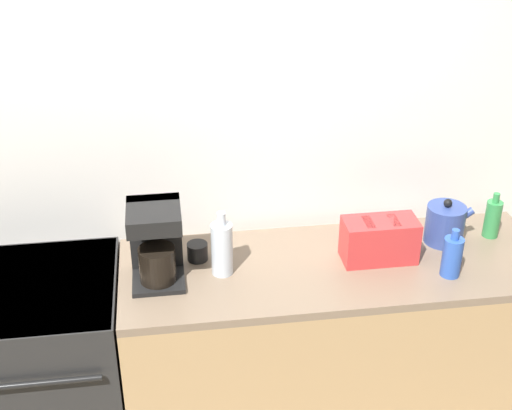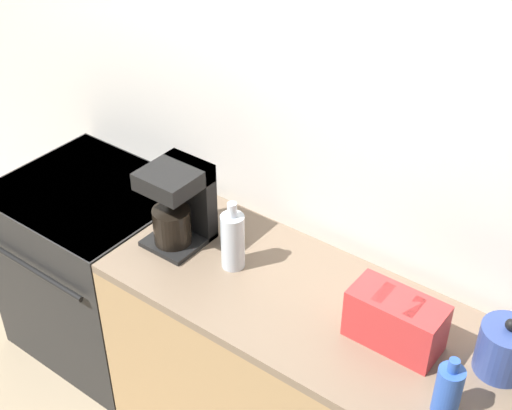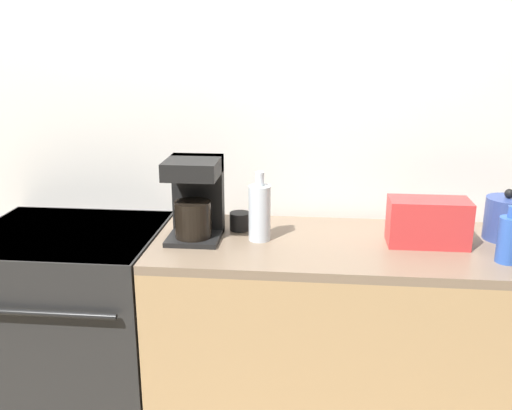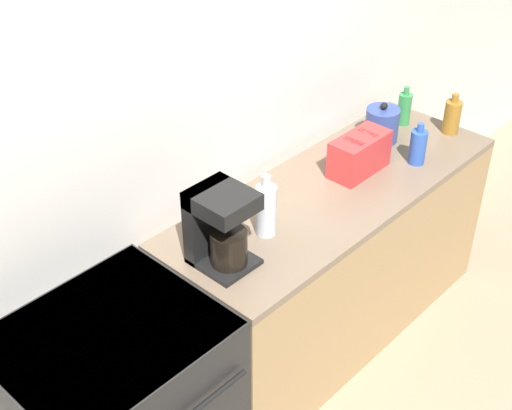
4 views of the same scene
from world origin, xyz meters
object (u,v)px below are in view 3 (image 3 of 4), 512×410
at_px(coffee_maker, 195,197).
at_px(toaster, 428,222).
at_px(stove, 75,323).
at_px(kettle, 507,218).
at_px(bottle_clear, 260,212).
at_px(bottle_blue, 509,239).
at_px(cup_black, 240,221).

bearing_deg(coffee_maker, toaster, 0.15).
relative_size(stove, coffee_maker, 2.66).
relative_size(kettle, coffee_maker, 0.65).
height_order(coffee_maker, bottle_clear, coffee_maker).
distance_m(stove, bottle_blue, 1.84).
distance_m(bottle_blue, cup_black, 1.06).
xyz_separation_m(toaster, bottle_blue, (0.26, -0.16, -0.00)).
bearing_deg(kettle, stove, -176.97).
xyz_separation_m(stove, coffee_maker, (0.57, -0.00, 0.61)).
xyz_separation_m(stove, kettle, (1.83, 0.10, 0.52)).
distance_m(stove, coffee_maker, 0.83).
bearing_deg(cup_black, bottle_clear, -50.61).
distance_m(stove, bottle_clear, 1.00).
bearing_deg(bottle_blue, stove, 174.73).
bearing_deg(toaster, coffee_maker, -179.85).
height_order(bottle_clear, cup_black, bottle_clear).
xyz_separation_m(stove, cup_black, (0.74, 0.10, 0.47)).
bearing_deg(bottle_blue, kettle, 74.47).
bearing_deg(coffee_maker, cup_black, 32.25).
bearing_deg(cup_black, bottle_blue, -14.48).
height_order(toaster, bottle_blue, bottle_blue).
height_order(stove, bottle_clear, bottle_clear).
xyz_separation_m(bottle_blue, cup_black, (-1.02, 0.26, -0.05)).
height_order(kettle, toaster, kettle).
bearing_deg(stove, bottle_clear, -0.94).
bearing_deg(kettle, coffee_maker, -175.41).
bearing_deg(bottle_blue, cup_black, 165.52).
height_order(stove, coffee_maker, coffee_maker).
height_order(kettle, coffee_maker, coffee_maker).
bearing_deg(stove, cup_black, 7.92).
xyz_separation_m(toaster, coffee_maker, (-0.93, -0.00, 0.08)).
xyz_separation_m(bottle_clear, cup_black, (-0.10, 0.12, -0.08)).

